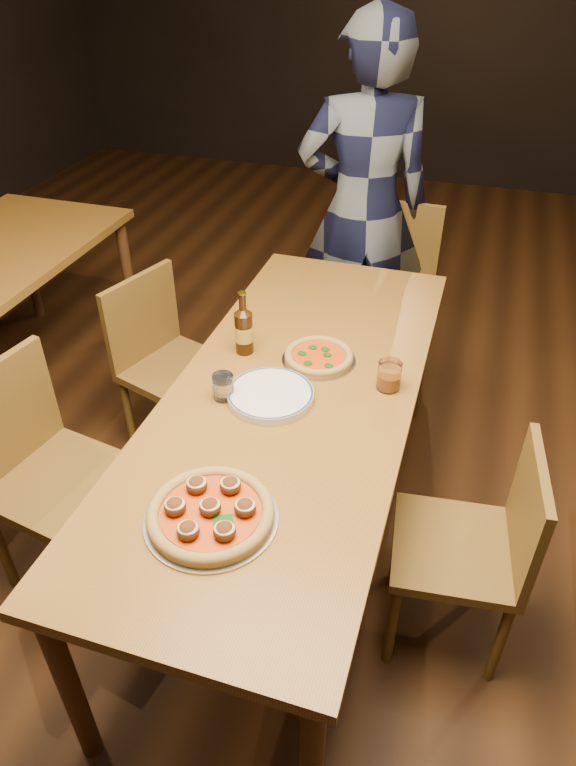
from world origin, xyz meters
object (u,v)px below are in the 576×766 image
(chair_end, at_px, (384,299))
(pizza_margherita, at_px, (319,356))
(chair_main_e, at_px, (455,547))
(amber_glass, at_px, (389,376))
(table_main, at_px, (292,408))
(water_glass, at_px, (223,387))
(chair_main_nw, at_px, (61,481))
(diner, at_px, (363,211))
(beer_bottle, at_px, (244,332))
(plate_stack, at_px, (270,395))
(chair_main_sw, at_px, (178,369))
(pizza_meatball, at_px, (211,513))

(chair_end, height_order, pizza_margherita, chair_end)
(chair_main_e, xyz_separation_m, amber_glass, (-0.30, 0.32, 0.38))
(table_main, relative_size, chair_end, 2.11)
(pizza_margherita, bearing_deg, table_main, -99.74)
(amber_glass, bearing_deg, chair_end, 99.94)
(chair_end, distance_m, water_glass, 1.40)
(chair_main_nw, xyz_separation_m, water_glass, (0.52, 0.26, 0.34))
(chair_end, bearing_deg, amber_glass, -78.89)
(water_glass, relative_size, diner, 0.05)
(pizza_margherita, relative_size, beer_bottle, 1.11)
(chair_end, xyz_separation_m, water_glass, (-0.31, -1.32, 0.32))
(chair_main_nw, distance_m, plate_stack, 0.79)
(chair_end, xyz_separation_m, plate_stack, (-0.16, -1.28, 0.29))
(pizza_margherita, bearing_deg, chair_main_sw, 163.31)
(table_main, distance_m, chair_main_sw, 0.80)
(diner, bearing_deg, amber_glass, 87.86)
(chair_end, bearing_deg, pizza_margherita, -92.78)
(pizza_meatball, height_order, water_glass, water_glass)
(table_main, xyz_separation_m, chair_main_nw, (-0.73, -0.36, -0.22))
(chair_main_nw, bearing_deg, chair_end, -18.02)
(pizza_margherita, relative_size, diner, 0.15)
(table_main, distance_m, water_glass, 0.26)
(pizza_margherita, relative_size, amber_glass, 2.63)
(chair_main_e, relative_size, chair_end, 0.88)
(water_glass, xyz_separation_m, amber_glass, (0.51, 0.21, 0.01))
(chair_main_sw, xyz_separation_m, beer_bottle, (0.41, -0.23, 0.40))
(table_main, height_order, plate_stack, plate_stack)
(chair_end, height_order, pizza_meatball, chair_end)
(chair_main_e, height_order, amber_glass, amber_glass)
(chair_main_e, distance_m, pizza_margherita, 0.78)
(table_main, xyz_separation_m, chair_main_e, (0.60, -0.21, -0.26))
(plate_stack, bearing_deg, pizza_margherita, 70.55)
(chair_main_nw, bearing_deg, diner, -12.32)
(pizza_meatball, bearing_deg, chair_main_sw, 121.12)
(chair_end, height_order, diner, diner)
(chair_main_sw, relative_size, pizza_meatball, 2.42)
(pizza_meatball, distance_m, plate_stack, 0.54)
(plate_stack, bearing_deg, chair_main_sw, 141.63)
(chair_end, relative_size, water_glass, 10.84)
(water_glass, xyz_separation_m, diner, (0.16, 1.41, 0.09))
(table_main, bearing_deg, chair_main_sw, 147.75)
(chair_main_sw, height_order, beer_bottle, beer_bottle)
(chair_main_sw, height_order, amber_glass, chair_main_sw)
(table_main, bearing_deg, pizza_meatball, -93.83)
(chair_end, relative_size, amber_glass, 9.47)
(chair_main_sw, height_order, water_glass, chair_main_sw)
(chair_main_e, xyz_separation_m, pizza_meatball, (-0.64, -0.39, 0.36))
(chair_main_nw, distance_m, chair_main_e, 1.34)
(pizza_meatball, distance_m, water_glass, 0.53)
(chair_end, distance_m, pizza_meatball, 1.85)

